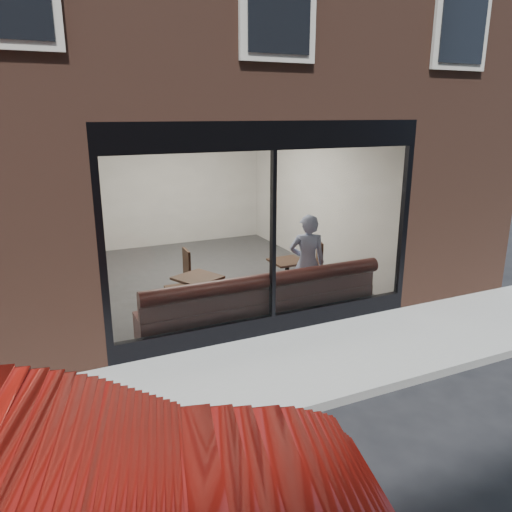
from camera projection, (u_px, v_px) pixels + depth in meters
name	position (u px, v px, depth m)	size (l,w,h in m)	color
ground	(348.00, 399.00, 5.99)	(120.00, 120.00, 0.00)	black
sidewalk_near	(306.00, 362.00, 6.86)	(40.00, 2.00, 0.01)	gray
kerb_near	(351.00, 396.00, 5.93)	(40.00, 0.10, 0.12)	gray
host_building_pier_left	(0.00, 193.00, 11.01)	(2.50, 12.00, 3.20)	brown
host_building_pier_right	(297.00, 175.00, 14.04)	(2.50, 12.00, 3.20)	brown
host_building_backfill	(140.00, 171.00, 15.14)	(5.00, 6.00, 3.20)	brown
cafe_floor	(208.00, 277.00, 10.34)	(6.00, 6.00, 0.00)	#2D2D30
cafe_ceiling	(204.00, 119.00, 9.47)	(6.00, 6.00, 0.00)	white
cafe_wall_back	(167.00, 183.00, 12.51)	(5.00, 5.00, 0.00)	beige
cafe_wall_left	(74.00, 212.00, 8.90)	(6.00, 6.00, 0.00)	beige
cafe_wall_right	(314.00, 194.00, 10.91)	(6.00, 6.00, 0.00)	beige
storefront_kick	(272.00, 324.00, 7.74)	(5.00, 0.10, 0.30)	black
storefront_header	(274.00, 135.00, 6.95)	(5.00, 0.10, 0.40)	black
storefront_mullion	(273.00, 236.00, 7.35)	(0.06, 0.10, 2.50)	black
storefront_glass	(274.00, 237.00, 7.32)	(4.80, 4.80, 0.00)	white
banquette	(261.00, 311.00, 8.06)	(4.00, 0.55, 0.45)	#341513
person	(307.00, 263.00, 8.48)	(0.62, 0.40, 1.69)	#929FC8
cafe_table_left	(198.00, 278.00, 8.05)	(0.63, 0.63, 0.04)	black
cafe_table_right	(287.00, 261.00, 8.94)	(0.57, 0.57, 0.04)	black
cafe_chair_left	(177.00, 288.00, 9.03)	(0.41, 0.41, 0.04)	black
cafe_chair_right	(309.00, 277.00, 9.65)	(0.42, 0.42, 0.04)	black
wall_poster	(79.00, 216.00, 8.50)	(0.02, 0.64, 0.86)	white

